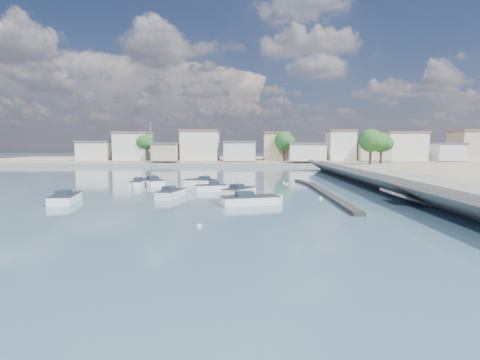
# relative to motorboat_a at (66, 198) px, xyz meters

# --- Properties ---
(ground) EXTENTS (400.00, 400.00, 0.00)m
(ground) POSITION_rel_motorboat_a_xyz_m (19.68, 35.51, -0.38)
(ground) COLOR #345669
(ground) RESTS_ON ground
(seawall_walkway) EXTENTS (5.00, 90.00, 1.80)m
(seawall_walkway) POSITION_rel_motorboat_a_xyz_m (38.18, 8.51, 0.52)
(seawall_walkway) COLOR slate
(seawall_walkway) RESTS_ON ground
(breakwater) EXTENTS (2.00, 31.02, 0.35)m
(breakwater) POSITION_rel_motorboat_a_xyz_m (26.59, 8.20, -0.21)
(breakwater) COLOR black
(breakwater) RESTS_ON ground
(far_shore_land) EXTENTS (160.00, 40.00, 1.40)m
(far_shore_land) POSITION_rel_motorboat_a_xyz_m (19.68, 87.51, 0.32)
(far_shore_land) COLOR gray
(far_shore_land) RESTS_ON ground
(far_shore_quay) EXTENTS (160.00, 2.50, 0.80)m
(far_shore_quay) POSITION_rel_motorboat_a_xyz_m (19.68, 66.51, 0.02)
(far_shore_quay) COLOR slate
(far_shore_quay) RESTS_ON ground
(far_town) EXTENTS (113.01, 12.80, 8.35)m
(far_town) POSITION_rel_motorboat_a_xyz_m (30.40, 72.43, 4.56)
(far_town) COLOR beige
(far_town) RESTS_ON far_shore_land
(shore_trees) EXTENTS (74.56, 38.32, 7.92)m
(shore_trees) POSITION_rel_motorboat_a_xyz_m (28.03, 63.62, 5.84)
(shore_trees) COLOR #38281E
(shore_trees) RESTS_ON ground
(motorboat_a) EXTENTS (3.05, 6.01, 1.48)m
(motorboat_a) POSITION_rel_motorboat_a_xyz_m (0.00, 0.00, 0.00)
(motorboat_a) COLOR white
(motorboat_a) RESTS_ON ground
(motorboat_b) EXTENTS (3.88, 4.81, 1.48)m
(motorboat_b) POSITION_rel_motorboat_a_xyz_m (17.03, 6.13, -0.00)
(motorboat_b) COLOR white
(motorboat_b) RESTS_ON ground
(motorboat_c) EXTENTS (5.46, 2.73, 1.48)m
(motorboat_c) POSITION_rel_motorboat_a_xyz_m (11.11, 16.80, 0.00)
(motorboat_c) COLOR white
(motorboat_c) RESTS_ON ground
(motorboat_d) EXTENTS (4.29, 2.59, 1.48)m
(motorboat_d) POSITION_rel_motorboat_a_xyz_m (13.23, 9.41, -0.00)
(motorboat_d) COLOR white
(motorboat_d) RESTS_ON ground
(motorboat_e) EXTENTS (2.68, 5.12, 1.48)m
(motorboat_e) POSITION_rel_motorboat_a_xyz_m (9.70, 3.90, -0.00)
(motorboat_e) COLOR white
(motorboat_e) RESTS_ON ground
(motorboat_f) EXTENTS (3.37, 3.87, 1.48)m
(motorboat_f) POSITION_rel_motorboat_a_xyz_m (11.55, 17.95, -0.00)
(motorboat_f) COLOR white
(motorboat_f) RESTS_ON ground
(motorboat_g) EXTENTS (1.86, 4.46, 1.48)m
(motorboat_g) POSITION_rel_motorboat_a_xyz_m (3.12, 14.12, 0.00)
(motorboat_g) COLOR white
(motorboat_g) RESTS_ON ground
(motorboat_h) EXTENTS (6.07, 3.61, 1.48)m
(motorboat_h) POSITION_rel_motorboat_a_xyz_m (18.36, -1.12, -0.00)
(motorboat_h) COLOR white
(motorboat_h) RESTS_ON ground
(sailboat) EXTENTS (4.83, 6.23, 9.00)m
(sailboat) POSITION_rel_motorboat_a_xyz_m (4.16, 17.48, 0.03)
(sailboat) COLOR white
(sailboat) RESTS_ON ground
(mooring_buoys) EXTENTS (11.31, 34.31, 0.38)m
(mooring_buoys) POSITION_rel_motorboat_a_xyz_m (20.93, 8.40, -0.33)
(mooring_buoys) COLOR white
(mooring_buoys) RESTS_ON ground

